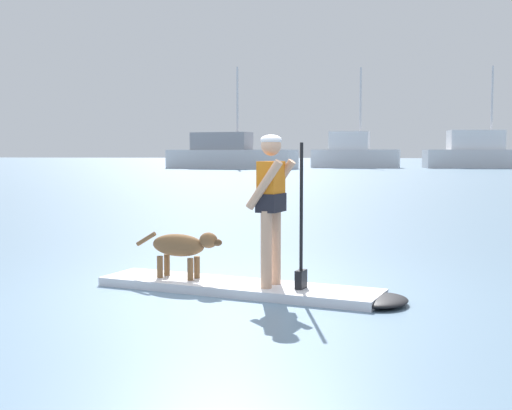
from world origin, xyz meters
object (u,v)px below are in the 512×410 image
object	(u,v)px
paddleboard	(256,289)
person_paddler	(272,199)
moored_boat_port	(482,154)
moored_boat_far_port	(229,155)
moored_boat_outer	(354,154)
dog	(182,247)

from	to	relation	value
paddleboard	person_paddler	world-z (taller)	person_paddler
moored_boat_port	person_paddler	bearing A→B (deg)	-98.00
moored_boat_far_port	moored_boat_outer	distance (m)	13.65
paddleboard	dog	size ratio (longest dim) A/B	3.19
person_paddler	moored_boat_far_port	distance (m)	59.44
person_paddler	dog	xyz separation A→B (m)	(-1.11, 0.23, -0.59)
moored_boat_far_port	moored_boat_port	bearing A→B (deg)	18.43
person_paddler	moored_boat_far_port	bearing A→B (deg)	105.02
person_paddler	moored_boat_port	distance (m)	66.27
paddleboard	moored_boat_far_port	xyz separation A→B (m)	(-15.22, 57.37, 1.32)
moored_boat_far_port	moored_boat_port	size ratio (longest dim) A/B	1.07
paddleboard	dog	distance (m)	1.02
moored_boat_far_port	moored_boat_outer	bearing A→B (deg)	30.95
dog	moored_boat_port	distance (m)	66.20
moored_boat_port	moored_boat_far_port	bearing A→B (deg)	-161.57
dog	paddleboard	bearing A→B (deg)	-11.85
moored_boat_outer	moored_boat_port	world-z (taller)	moored_boat_outer
moored_boat_outer	dog	bearing A→B (deg)	-87.68
moored_boat_far_port	moored_boat_outer	size ratio (longest dim) A/B	1.28
paddleboard	moored_boat_outer	distance (m)	64.50
paddleboard	person_paddler	bearing A→B (deg)	-11.85
moored_boat_outer	moored_boat_port	bearing A→B (deg)	5.26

